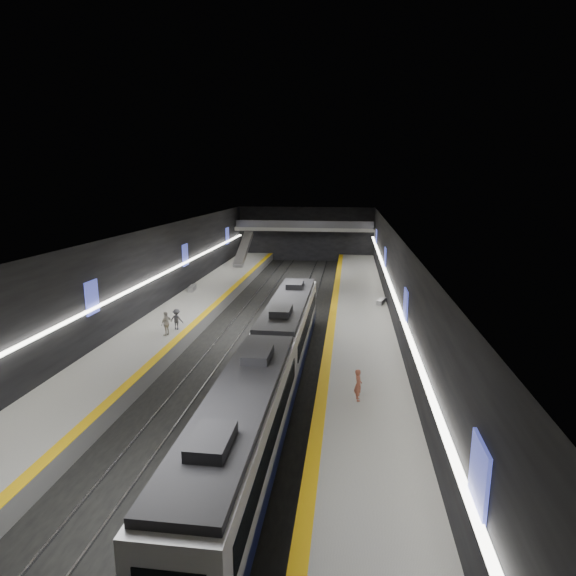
# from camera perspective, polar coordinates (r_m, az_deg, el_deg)

# --- Properties ---
(ground) EXTENTS (70.00, 70.00, 0.00)m
(ground) POSITION_cam_1_polar(r_m,az_deg,el_deg) (38.75, -2.71, -5.23)
(ground) COLOR black
(ground) RESTS_ON ground
(ceiling) EXTENTS (20.00, 70.00, 0.04)m
(ceiling) POSITION_cam_1_polar(r_m,az_deg,el_deg) (37.07, -2.84, 6.62)
(ceiling) COLOR beige
(ceiling) RESTS_ON wall_left
(wall_left) EXTENTS (0.04, 70.00, 8.00)m
(wall_left) POSITION_cam_1_polar(r_m,az_deg,el_deg) (40.65, -16.79, 0.92)
(wall_left) COLOR black
(wall_left) RESTS_ON ground
(wall_right) EXTENTS (0.04, 70.00, 8.00)m
(wall_right) POSITION_cam_1_polar(r_m,az_deg,el_deg) (37.30, 12.53, 0.14)
(wall_right) COLOR black
(wall_right) RESTS_ON ground
(wall_back) EXTENTS (20.00, 0.04, 8.00)m
(wall_back) POSITION_cam_1_polar(r_m,az_deg,el_deg) (72.02, 2.13, 6.41)
(wall_back) COLOR black
(wall_back) RESTS_ON ground
(platform_left) EXTENTS (5.00, 70.00, 1.00)m
(platform_left) POSITION_cam_1_polar(r_m,az_deg,el_deg) (40.54, -13.24, -4.00)
(platform_left) COLOR slate
(platform_left) RESTS_ON ground
(tile_surface_left) EXTENTS (5.00, 70.00, 0.02)m
(tile_surface_left) POSITION_cam_1_polar(r_m,az_deg,el_deg) (40.40, -13.27, -3.31)
(tile_surface_left) COLOR #9E9E99
(tile_surface_left) RESTS_ON platform_left
(tactile_strip_left) EXTENTS (0.60, 70.00, 0.02)m
(tactile_strip_left) POSITION_cam_1_polar(r_m,az_deg,el_deg) (39.69, -10.29, -3.44)
(tactile_strip_left) COLOR yellow
(tactile_strip_left) RESTS_ON platform_left
(platform_right) EXTENTS (5.00, 70.00, 1.00)m
(platform_right) POSITION_cam_1_polar(r_m,az_deg,el_deg) (38.06, 8.52, -4.91)
(platform_right) COLOR slate
(platform_right) RESTS_ON ground
(tile_surface_right) EXTENTS (5.00, 70.00, 0.02)m
(tile_surface_right) POSITION_cam_1_polar(r_m,az_deg,el_deg) (37.90, 8.54, -4.17)
(tile_surface_right) COLOR #9E9E99
(tile_surface_right) RESTS_ON platform_right
(tactile_strip_right) EXTENTS (0.60, 70.00, 0.02)m
(tactile_strip_right) POSITION_cam_1_polar(r_m,az_deg,el_deg) (37.91, 5.21, -4.06)
(tactile_strip_right) COLOR yellow
(tactile_strip_right) RESTS_ON platform_right
(rails) EXTENTS (6.52, 70.00, 0.12)m
(rails) POSITION_cam_1_polar(r_m,az_deg,el_deg) (38.73, -2.71, -5.14)
(rails) COLOR gray
(rails) RESTS_ON ground
(train) EXTENTS (2.69, 30.04, 3.60)m
(train) POSITION_cam_1_polar(r_m,az_deg,el_deg) (26.33, -1.98, -9.00)
(train) COLOR #0F1439
(train) RESTS_ON ground
(ad_posters) EXTENTS (19.94, 53.50, 2.20)m
(ad_posters) POSITION_cam_1_polar(r_m,az_deg,el_deg) (38.57, -2.52, 1.60)
(ad_posters) COLOR #4049C1
(ad_posters) RESTS_ON wall_left
(cove_light_left) EXTENTS (0.25, 68.60, 0.12)m
(cove_light_left) POSITION_cam_1_polar(r_m,az_deg,el_deg) (40.61, -16.52, 0.64)
(cove_light_left) COLOR white
(cove_light_left) RESTS_ON wall_left
(cove_light_right) EXTENTS (0.25, 68.60, 0.12)m
(cove_light_right) POSITION_cam_1_polar(r_m,az_deg,el_deg) (37.33, 12.21, -0.15)
(cove_light_right) COLOR white
(cove_light_right) RESTS_ON wall_right
(mezzanine_bridge) EXTENTS (20.00, 3.00, 1.50)m
(mezzanine_bridge) POSITION_cam_1_polar(r_m,az_deg,el_deg) (69.86, 1.98, 7.07)
(mezzanine_bridge) COLOR gray
(mezzanine_bridge) RESTS_ON wall_left
(escalator) EXTENTS (1.20, 7.50, 3.92)m
(escalator) POSITION_cam_1_polar(r_m,az_deg,el_deg) (64.48, -5.30, 4.63)
(escalator) COLOR #99999E
(escalator) RESTS_ON platform_left
(bench_left_far) EXTENTS (0.75, 1.97, 0.47)m
(bench_left_far) POSITION_cam_1_polar(r_m,az_deg,el_deg) (49.36, -11.30, -0.04)
(bench_left_far) COLOR #99999E
(bench_left_far) RESTS_ON platform_left
(bench_right_far) EXTENTS (0.97, 1.74, 0.41)m
(bench_right_far) POSITION_cam_1_polar(r_m,az_deg,el_deg) (44.18, 11.00, -1.56)
(bench_right_far) COLOR #99999E
(bench_right_far) RESTS_ON platform_right
(passenger_right_a) EXTENTS (0.50, 0.66, 1.65)m
(passenger_right_a) POSITION_cam_1_polar(r_m,az_deg,el_deg) (24.96, 8.32, -11.33)
(passenger_right_a) COLOR #A9573F
(passenger_right_a) RESTS_ON platform_right
(passenger_left_a) EXTENTS (0.76, 1.14, 1.80)m
(passenger_left_a) POSITION_cam_1_polar(r_m,az_deg,el_deg) (35.44, -14.21, -4.12)
(passenger_left_a) COLOR beige
(passenger_left_a) RESTS_ON platform_left
(passenger_left_b) EXTENTS (1.08, 0.72, 1.57)m
(passenger_left_b) POSITION_cam_1_polar(r_m,az_deg,el_deg) (36.75, -13.06, -3.65)
(passenger_left_b) COLOR #44454C
(passenger_left_b) RESTS_ON platform_left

